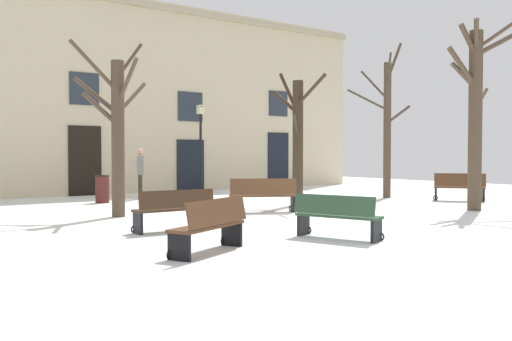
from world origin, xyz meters
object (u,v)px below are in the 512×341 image
object	(u,v)px
tree_right_of_center	(387,123)
tree_left_of_center	(476,110)
bench_near_lamp	(459,187)
bench_near_center_tree	(174,209)
bench_by_litter_bin	(337,216)
bench_far_corner	(263,195)
tree_center	(117,130)
litter_bin	(102,189)
person_near_bench	(140,171)
tree_foreground	(297,137)
bench_facing_shops	(211,225)
streetlamp	(201,138)

from	to	relation	value
tree_right_of_center	tree_left_of_center	bearing A→B (deg)	-108.18
bench_near_lamp	bench_near_center_tree	bearing A→B (deg)	56.17
bench_by_litter_bin	tree_right_of_center	bearing A→B (deg)	-73.65
tree_left_of_center	bench_far_corner	size ratio (longest dim) A/B	2.97
tree_center	bench_near_lamp	distance (m)	11.64
bench_far_corner	bench_by_litter_bin	bearing A→B (deg)	98.91
tree_center	bench_near_lamp	world-z (taller)	tree_center
tree_left_of_center	litter_bin	size ratio (longest dim) A/B	6.02
tree_left_of_center	bench_by_litter_bin	world-z (taller)	tree_left_of_center
bench_by_litter_bin	bench_near_center_tree	bearing A→B (deg)	17.47
tree_center	person_near_bench	xyz separation A→B (m)	(2.68, 4.74, -1.21)
bench_near_lamp	litter_bin	bearing A→B (deg)	19.21
tree_foreground	bench_facing_shops	bearing A→B (deg)	-138.78
bench_by_litter_bin	person_near_bench	world-z (taller)	person_near_bench
tree_right_of_center	bench_near_lamp	distance (m)	3.47
tree_foreground	litter_bin	distance (m)	6.63
bench_facing_shops	person_near_bench	xyz separation A→B (m)	(3.35, 10.60, 0.56)
bench_near_center_tree	bench_by_litter_bin	xyz separation A→B (m)	(2.07, -2.70, -0.02)
litter_bin	bench_near_lamp	distance (m)	12.04
bench_near_lamp	bench_by_litter_bin	world-z (taller)	bench_near_lamp
tree_foreground	bench_by_litter_bin	bearing A→B (deg)	-123.19
litter_bin	person_near_bench	xyz separation A→B (m)	(1.60, 0.62, 0.56)
tree_foreground	bench_near_center_tree	bearing A→B (deg)	-152.12
bench_far_corner	tree_left_of_center	bearing A→B (deg)	177.93
tree_right_of_center	bench_facing_shops	xyz separation A→B (m)	(-11.10, -6.08, -2.31)
tree_left_of_center	bench_far_corner	xyz separation A→B (m)	(-5.27, 3.03, -2.39)
bench_near_center_tree	bench_by_litter_bin	bearing A→B (deg)	127.55
bench_facing_shops	bench_far_corner	size ratio (longest dim) A/B	0.92
tree_right_of_center	bench_far_corner	xyz separation A→B (m)	(-6.78, -1.57, -2.28)
tree_center	bench_near_center_tree	size ratio (longest dim) A/B	2.60
bench_far_corner	bench_by_litter_bin	world-z (taller)	bench_far_corner
tree_center	bench_by_litter_bin	xyz separation A→B (m)	(2.07, -5.94, -1.79)
bench_facing_shops	bench_near_center_tree	world-z (taller)	bench_facing_shops
tree_foreground	bench_near_center_tree	world-z (taller)	tree_foreground
bench_facing_shops	bench_near_center_tree	size ratio (longest dim) A/B	0.97
bench_far_corner	bench_near_center_tree	distance (m)	4.11
streetlamp	bench_facing_shops	world-z (taller)	streetlamp
tree_center	bench_near_lamp	bearing A→B (deg)	-11.30
tree_foreground	litter_bin	xyz separation A→B (m)	(-4.79, 4.26, -1.70)
bench_facing_shops	bench_near_lamp	xyz separation A→B (m)	(11.96, 3.61, 0.03)
tree_center	bench_near_center_tree	world-z (taller)	tree_center
litter_bin	tree_left_of_center	bearing A→B (deg)	-47.31
tree_center	bench_facing_shops	world-z (taller)	tree_center
tree_foreground	bench_near_center_tree	distance (m)	6.85
streetlamp	litter_bin	size ratio (longest dim) A/B	4.01
bench_far_corner	streetlamp	bearing A→B (deg)	-78.66
litter_bin	bench_near_lamp	size ratio (longest dim) A/B	0.57
tree_right_of_center	litter_bin	distance (m)	10.39
bench_near_center_tree	person_near_bench	xyz separation A→B (m)	(2.68, 7.98, 0.56)
tree_foreground	bench_far_corner	xyz separation A→B (m)	(-2.22, -1.21, -1.67)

